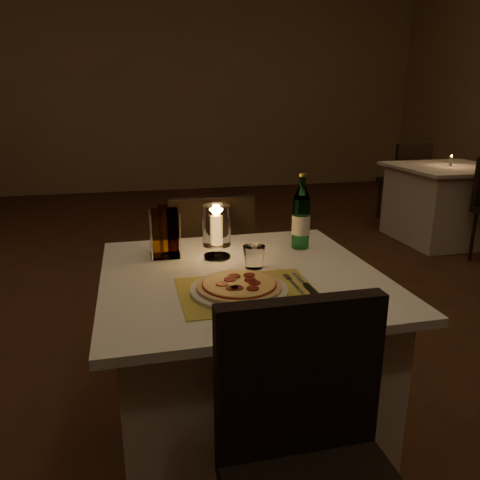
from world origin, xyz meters
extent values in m
cube|color=#472517|center=(0.00, 0.00, -0.01)|extent=(8.00, 10.00, 0.02)
cube|color=#957957|center=(0.00, 5.01, 1.50)|extent=(8.00, 0.02, 3.00)
cube|color=silver|center=(-0.19, -0.78, 0.35)|extent=(0.88, 0.88, 0.71)
cube|color=silver|center=(-0.19, -0.78, 0.72)|extent=(1.00, 1.00, 0.03)
cube|color=black|center=(-0.19, -1.40, 0.69)|extent=(0.42, 0.05, 0.42)
cube|color=black|center=(-0.19, 0.02, 0.46)|extent=(0.42, 0.42, 0.05)
cube|color=black|center=(-0.19, -0.17, 0.69)|extent=(0.42, 0.05, 0.42)
cylinder|color=black|center=(-0.02, 0.19, 0.22)|extent=(0.03, 0.03, 0.44)
cylinder|color=black|center=(-0.36, 0.19, 0.22)|extent=(0.03, 0.03, 0.44)
cylinder|color=black|center=(-0.02, -0.15, 0.22)|extent=(0.03, 0.03, 0.44)
cylinder|color=black|center=(-0.36, -0.15, 0.22)|extent=(0.03, 0.03, 0.44)
cube|color=gold|center=(-0.21, -0.96, 0.74)|extent=(0.45, 0.34, 0.00)
cylinder|color=white|center=(-0.24, -0.96, 0.75)|extent=(0.32, 0.32, 0.01)
cylinder|color=#D8B77F|center=(-0.24, -0.96, 0.76)|extent=(0.28, 0.28, 0.01)
cylinder|color=maroon|center=(-0.24, -0.96, 0.77)|extent=(0.24, 0.24, 0.00)
cylinder|color=#EACC7F|center=(-0.24, -0.96, 0.77)|extent=(0.24, 0.24, 0.00)
cylinder|color=maroon|center=(-0.20, -0.95, 0.78)|extent=(0.04, 0.04, 0.00)
cylinder|color=maroon|center=(-0.19, -0.91, 0.78)|extent=(0.04, 0.04, 0.00)
cylinder|color=maroon|center=(-0.24, -0.91, 0.78)|extent=(0.04, 0.04, 0.00)
cylinder|color=maroon|center=(-0.26, -0.93, 0.78)|extent=(0.04, 0.04, 0.00)
cylinder|color=maroon|center=(-0.30, -0.96, 0.78)|extent=(0.04, 0.04, 0.00)
cylinder|color=maroon|center=(-0.27, -1.01, 0.78)|extent=(0.04, 0.04, 0.00)
cylinder|color=maroon|center=(-0.26, -1.01, 0.78)|extent=(0.04, 0.04, 0.00)
cylinder|color=maroon|center=(-0.21, -1.02, 0.78)|extent=(0.04, 0.04, 0.00)
cylinder|color=maroon|center=(-0.19, -0.98, 0.78)|extent=(0.04, 0.04, 0.00)
cube|color=silver|center=(-0.04, -0.96, 0.75)|extent=(0.01, 0.14, 0.00)
cube|color=silver|center=(-0.04, -0.88, 0.75)|extent=(0.02, 0.05, 0.00)
cube|color=black|center=(-0.01, -1.01, 0.75)|extent=(0.02, 0.10, 0.01)
cube|color=silver|center=(-0.01, -0.90, 0.75)|extent=(0.01, 0.12, 0.00)
cylinder|color=#60B37A|center=(0.13, -0.54, 0.85)|extent=(0.07, 0.07, 0.21)
cylinder|color=#60B37A|center=(0.13, -0.54, 1.03)|extent=(0.03, 0.03, 0.04)
cylinder|color=gold|center=(0.13, -0.54, 1.05)|extent=(0.03, 0.03, 0.01)
cylinder|color=silver|center=(0.13, -0.54, 0.84)|extent=(0.08, 0.08, 0.08)
cylinder|color=white|center=(-0.24, -0.59, 0.75)|extent=(0.11, 0.11, 0.01)
cylinder|color=white|center=(-0.24, -0.59, 0.77)|extent=(0.02, 0.02, 0.04)
cylinder|color=white|center=(-0.24, -0.59, 0.87)|extent=(0.11, 0.11, 0.16)
cylinder|color=white|center=(-0.24, -0.59, 0.86)|extent=(0.03, 0.03, 0.12)
ellipsoid|color=orange|center=(-0.24, -0.59, 0.93)|extent=(0.02, 0.02, 0.03)
cube|color=white|center=(-0.44, -0.53, 0.74)|extent=(0.12, 0.12, 0.01)
cylinder|color=white|center=(-0.50, -0.59, 0.84)|extent=(0.01, 0.01, 0.18)
cylinder|color=white|center=(-0.39, -0.59, 0.84)|extent=(0.01, 0.01, 0.18)
cylinder|color=white|center=(-0.50, -0.48, 0.84)|extent=(0.01, 0.01, 0.18)
cylinder|color=white|center=(-0.39, -0.48, 0.84)|extent=(0.01, 0.01, 0.18)
cube|color=#BF8C33|center=(-0.47, -0.56, 0.85)|extent=(0.04, 0.04, 0.20)
cube|color=#3F1E14|center=(-0.41, -0.56, 0.85)|extent=(0.04, 0.04, 0.20)
cube|color=#BF8C33|center=(-0.44, -0.50, 0.85)|extent=(0.04, 0.04, 0.20)
cube|color=silver|center=(2.45, 1.59, 0.35)|extent=(0.88, 0.88, 0.71)
cube|color=silver|center=(2.45, 1.59, 0.72)|extent=(1.00, 1.00, 0.03)
cylinder|color=black|center=(2.28, 0.96, 0.22)|extent=(0.03, 0.03, 0.44)
cube|color=black|center=(2.45, 2.39, 0.46)|extent=(0.42, 0.42, 0.05)
cube|color=black|center=(2.45, 2.20, 0.69)|extent=(0.42, 0.05, 0.42)
cylinder|color=black|center=(2.62, 2.56, 0.22)|extent=(0.03, 0.03, 0.44)
cylinder|color=black|center=(2.28, 2.56, 0.22)|extent=(0.03, 0.03, 0.44)
cylinder|color=black|center=(2.62, 2.22, 0.22)|extent=(0.03, 0.03, 0.44)
cylinder|color=black|center=(2.28, 2.22, 0.22)|extent=(0.03, 0.03, 0.44)
cylinder|color=white|center=(2.45, 1.59, 0.79)|extent=(0.03, 0.03, 0.09)
ellipsoid|color=orange|center=(2.45, 1.59, 0.84)|extent=(0.01, 0.01, 0.02)
camera|label=1|loc=(-0.56, -2.34, 1.34)|focal=35.00mm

